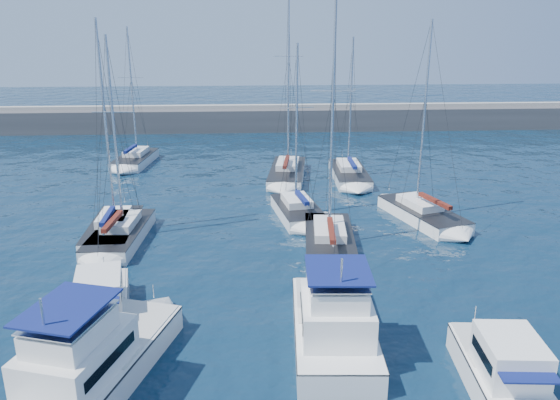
{
  "coord_description": "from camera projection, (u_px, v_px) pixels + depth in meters",
  "views": [
    {
      "loc": [
        -1.48,
        -24.82,
        14.17
      ],
      "look_at": [
        0.58,
        9.74,
        3.0
      ],
      "focal_mm": 35.0,
      "sensor_mm": 36.0,
      "label": 1
    }
  ],
  "objects": [
    {
      "name": "motor_yacht_stbd_outer",
      "position": [
        502.0,
        372.0,
        21.74
      ],
      "size": [
        3.12,
        6.36,
        3.2
      ],
      "rotation": [
        0.0,
        0.0,
        -0.09
      ],
      "color": "white",
      "rests_on": "ground"
    },
    {
      "name": "sailboat_mid_c",
      "position": [
        298.0,
        211.0,
        41.85
      ],
      "size": [
        3.98,
        7.15,
        13.28
      ],
      "rotation": [
        0.0,
        0.0,
        0.16
      ],
      "color": "white",
      "rests_on": "ground"
    },
    {
      "name": "sailboat_mid_e",
      "position": [
        422.0,
        213.0,
        41.28
      ],
      "size": [
        5.31,
        8.72,
        14.89
      ],
      "rotation": [
        0.0,
        0.0,
        0.3
      ],
      "color": "white",
      "rests_on": "ground"
    },
    {
      "name": "sailboat_back_b",
      "position": [
        287.0,
        172.0,
        52.78
      ],
      "size": [
        4.5,
        10.06,
        18.34
      ],
      "rotation": [
        0.0,
        0.0,
        -0.14
      ],
      "color": "silver",
      "rests_on": "ground"
    },
    {
      "name": "ground",
      "position": [
        280.0,
        314.0,
        28.02
      ],
      "size": [
        220.0,
        220.0,
        0.0
      ],
      "primitive_type": "plane",
      "color": "black",
      "rests_on": "ground"
    },
    {
      "name": "sailboat_back_a",
      "position": [
        135.0,
        159.0,
        57.85
      ],
      "size": [
        3.96,
        7.97,
        14.34
      ],
      "rotation": [
        0.0,
        0.0,
        -0.12
      ],
      "color": "white",
      "rests_on": "ground"
    },
    {
      "name": "sailboat_mid_a",
      "position": [
        113.0,
        229.0,
        38.16
      ],
      "size": [
        3.29,
        7.91,
        14.95
      ],
      "rotation": [
        0.0,
        0.0,
        0.03
      ],
      "color": "white",
      "rests_on": "ground"
    },
    {
      "name": "motor_yacht_stbd_inner",
      "position": [
        334.0,
        325.0,
        24.84
      ],
      "size": [
        4.14,
        8.67,
        4.69
      ],
      "rotation": [
        0.0,
        0.0,
        -0.06
      ],
      "color": "white",
      "rests_on": "ground"
    },
    {
      "name": "sailboat_mid_d",
      "position": [
        329.0,
        242.0,
        35.88
      ],
      "size": [
        4.04,
        9.43,
        16.47
      ],
      "rotation": [
        0.0,
        0.0,
        -0.1
      ],
      "color": "silver",
      "rests_on": "ground"
    },
    {
      "name": "sailboat_back_c",
      "position": [
        349.0,
        174.0,
        52.29
      ],
      "size": [
        3.38,
        8.83,
        13.47
      ],
      "rotation": [
        0.0,
        0.0,
        -0.04
      ],
      "color": "white",
      "rests_on": "ground"
    },
    {
      "name": "sailboat_mid_b",
      "position": [
        120.0,
        234.0,
        37.26
      ],
      "size": [
        3.57,
        8.42,
        13.94
      ],
      "rotation": [
        0.0,
        0.0,
        -0.06
      ],
      "color": "silver",
      "rests_on": "ground"
    },
    {
      "name": "motor_yacht_port_outer",
      "position": [
        102.0,
        305.0,
        26.98
      ],
      "size": [
        3.76,
        6.83,
        3.2
      ],
      "rotation": [
        0.0,
        0.0,
        0.2
      ],
      "color": "silver",
      "rests_on": "ground"
    },
    {
      "name": "breakwater",
      "position": [
        258.0,
        122.0,
        77.09
      ],
      "size": [
        160.0,
        6.0,
        4.45
      ],
      "color": "#424244",
      "rests_on": "ground"
    },
    {
      "name": "motor_yacht_port_inner",
      "position": [
        90.0,
        365.0,
        21.88
      ],
      "size": [
        6.09,
        10.19,
        4.69
      ],
      "rotation": [
        0.0,
        0.0,
        -0.3
      ],
      "color": "silver",
      "rests_on": "ground"
    }
  ]
}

